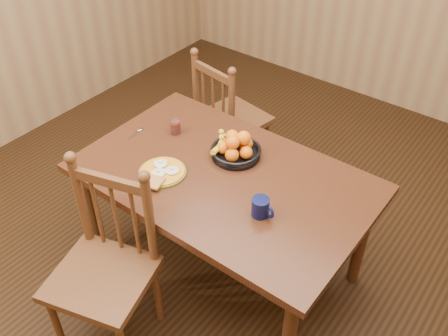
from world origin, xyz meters
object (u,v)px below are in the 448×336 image
Objects in this scene: dining_table at (224,187)px; chair_far at (229,118)px; breakfast_plate at (162,172)px; chair_near at (105,269)px; fruit_bowl at (235,148)px; coffee_mug at (261,207)px.

chair_far reaches higher than dining_table.
chair_far is 1.06m from breakfast_plate.
fruit_bowl is (0.14, 0.90, 0.29)m from chair_near.
dining_table is 1.51× the size of chair_near.
chair_far reaches higher than coffee_mug.
chair_near reaches higher than coffee_mug.
fruit_bowl is at bearing 107.29° from dining_table.
breakfast_plate is at bearing 81.81° from chair_near.
chair_near is 3.26× the size of fruit_bowl.
coffee_mug is at bearing -38.61° from fruit_bowl.
breakfast_plate is 2.24× the size of coffee_mug.
breakfast_plate is 0.92× the size of fruit_bowl.
chair_near is at bearing -81.68° from breakfast_plate.
dining_table is 0.35m from breakfast_plate.
chair_far reaches higher than fruit_bowl.
coffee_mug is 0.50m from fruit_bowl.
chair_far is at bearing 129.44° from fruit_bowl.
breakfast_plate is at bearing -120.59° from fruit_bowl.
dining_table is 0.38m from coffee_mug.
fruit_bowl reaches higher than dining_table.
chair_far is 1.32m from coffee_mug.
breakfast_plate is at bearing -173.89° from coffee_mug.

